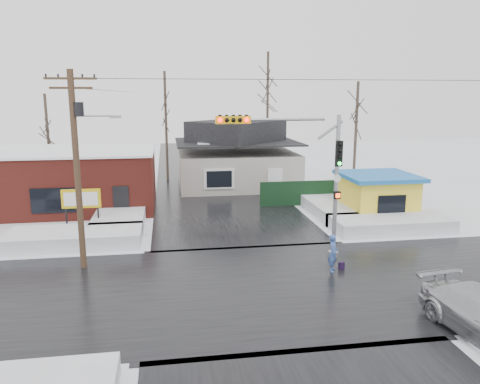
{
  "coord_description": "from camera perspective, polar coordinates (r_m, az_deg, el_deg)",
  "views": [
    {
      "loc": [
        -3.98,
        -18.07,
        7.93
      ],
      "look_at": [
        -0.34,
        5.19,
        3.0
      ],
      "focal_mm": 35.0,
      "sensor_mm": 36.0,
      "label": 1
    }
  ],
  "objects": [
    {
      "name": "brick_building",
      "position": [
        35.27,
        -20.25,
        1.53
      ],
      "size": [
        12.2,
        8.2,
        4.12
      ],
      "color": "maroon",
      "rests_on": "ground"
    },
    {
      "name": "tree_far_left",
      "position": [
        44.07,
        -9.12,
        11.71
      ],
      "size": [
        3.0,
        3.0,
        10.0
      ],
      "color": "#332821",
      "rests_on": "ground"
    },
    {
      "name": "ground",
      "position": [
        20.13,
        3.3,
        -11.4
      ],
      "size": [
        120.0,
        120.0,
        0.0
      ],
      "primitive_type": "plane",
      "color": "white",
      "rests_on": "ground"
    },
    {
      "name": "tree_far_west",
      "position": [
        43.27,
        -22.57,
        8.86
      ],
      "size": [
        3.0,
        3.0,
        8.0
      ],
      "color": "#332821",
      "rests_on": "ground"
    },
    {
      "name": "tree_far_right",
      "position": [
        41.29,
        14.1,
        10.4
      ],
      "size": [
        3.0,
        3.0,
        9.0
      ],
      "color": "#332821",
      "rests_on": "ground"
    },
    {
      "name": "snowbank_nside_w",
      "position": [
        31.14,
        -14.21,
        -2.54
      ],
      "size": [
        3.0,
        8.0,
        0.8
      ],
      "primitive_type": "cube",
      "color": "white",
      "rests_on": "ground"
    },
    {
      "name": "snowbank_nw",
      "position": [
        26.65,
        -19.46,
        -5.28
      ],
      "size": [
        7.0,
        3.0,
        0.8
      ],
      "primitive_type": "cube",
      "color": "white",
      "rests_on": "ground"
    },
    {
      "name": "tree_far_mid",
      "position": [
        47.16,
        3.42,
        13.76
      ],
      "size": [
        3.0,
        3.0,
        12.0
      ],
      "color": "#332821",
      "rests_on": "ground"
    },
    {
      "name": "traffic_signal",
      "position": [
        22.25,
        7.97,
        2.95
      ],
      "size": [
        6.05,
        0.68,
        7.0
      ],
      "color": "gray",
      "rests_on": "ground"
    },
    {
      "name": "pedestrian",
      "position": [
        21.78,
        11.28,
        -7.34
      ],
      "size": [
        0.64,
        0.74,
        1.72
      ],
      "primitive_type": "imported",
      "rotation": [
        0.0,
        0.0,
        1.14
      ],
      "color": "#3B59A5",
      "rests_on": "ground"
    },
    {
      "name": "snowbank_nside_e",
      "position": [
        32.88,
        10.86,
        -1.63
      ],
      "size": [
        3.0,
        8.0,
        0.8
      ],
      "primitive_type": "cube",
      "color": "white",
      "rests_on": "ground"
    },
    {
      "name": "kiosk",
      "position": [
        31.8,
        16.4,
        -0.4
      ],
      "size": [
        4.6,
        4.6,
        2.88
      ],
      "color": "yellow",
      "rests_on": "ground"
    },
    {
      "name": "fence",
      "position": [
        34.46,
        9.0,
        -0.09
      ],
      "size": [
        8.0,
        0.12,
        1.8
      ],
      "primitive_type": "cube",
      "color": "black",
      "rests_on": "ground"
    },
    {
      "name": "road_ew",
      "position": [
        20.12,
        3.3,
        -11.37
      ],
      "size": [
        120.0,
        10.0,
        0.02
      ],
      "primitive_type": "cube",
      "color": "black",
      "rests_on": "ground"
    },
    {
      "name": "utility_pole",
      "position": [
        22.11,
        -19.16,
        3.85
      ],
      "size": [
        3.15,
        0.44,
        9.0
      ],
      "color": "#382619",
      "rests_on": "ground"
    },
    {
      "name": "snowbank_ne",
      "position": [
        29.21,
        17.87,
        -3.7
      ],
      "size": [
        7.0,
        3.0,
        0.8
      ],
      "primitive_type": "cube",
      "color": "white",
      "rests_on": "ground"
    },
    {
      "name": "marquee_sign",
      "position": [
        28.65,
        -18.78,
        -0.92
      ],
      "size": [
        2.2,
        0.21,
        2.55
      ],
      "color": "black",
      "rests_on": "ground"
    },
    {
      "name": "house",
      "position": [
        40.86,
        -0.41,
        4.35
      ],
      "size": [
        10.4,
        8.4,
        5.76
      ],
      "color": "#AFA89E",
      "rests_on": "ground"
    },
    {
      "name": "shopping_bag",
      "position": [
        22.27,
        12.27,
        -8.83
      ],
      "size": [
        0.3,
        0.19,
        0.35
      ],
      "primitive_type": "cube",
      "rotation": [
        0.0,
        0.0,
        0.27
      ],
      "color": "black",
      "rests_on": "ground"
    },
    {
      "name": "road_ns",
      "position": [
        20.12,
        3.3,
        -11.37
      ],
      "size": [
        10.0,
        120.0,
        0.02
      ],
      "primitive_type": "cube",
      "color": "black",
      "rests_on": "ground"
    }
  ]
}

